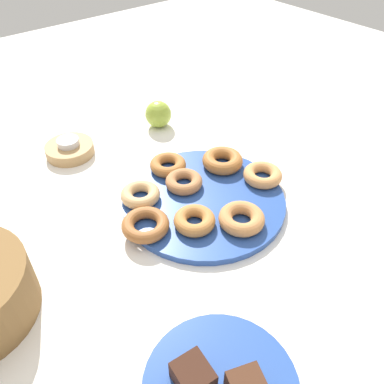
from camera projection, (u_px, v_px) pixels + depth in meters
name	position (u px, v px, depth m)	size (l,w,h in m)	color
ground_plane	(204.00, 202.00, 0.78)	(2.40, 2.40, 0.00)	white
donut_plate	(204.00, 200.00, 0.78)	(0.32, 0.32, 0.01)	#284C9E
donut_0	(140.00, 195.00, 0.76)	(0.08, 0.08, 0.02)	tan
donut_1	(222.00, 160.00, 0.84)	(0.09, 0.09, 0.03)	#AD6B33
donut_2	(167.00, 165.00, 0.83)	(0.08, 0.08, 0.02)	#AD6B33
donut_3	(184.00, 182.00, 0.79)	(0.08, 0.08, 0.02)	#B27547
donut_4	(242.00, 219.00, 0.71)	(0.08, 0.08, 0.03)	#C6844C
donut_5	(263.00, 175.00, 0.81)	(0.08, 0.08, 0.02)	tan
donut_6	(194.00, 220.00, 0.71)	(0.08, 0.08, 0.02)	#BC7A3D
donut_7	(145.00, 225.00, 0.70)	(0.09, 0.09, 0.02)	#995B2D
brownie_far	(193.00, 376.00, 0.49)	(0.05, 0.04, 0.03)	#381E14
candle_holder	(70.00, 149.00, 0.90)	(0.11, 0.11, 0.03)	tan
tealight	(68.00, 142.00, 0.89)	(0.05, 0.05, 0.01)	silver
apple	(158.00, 114.00, 0.98)	(0.07, 0.07, 0.07)	#93AD38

